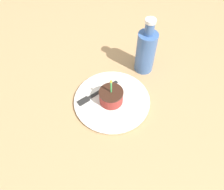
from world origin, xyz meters
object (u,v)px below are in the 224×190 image
Objects in this scene: fork at (96,94)px; bottle at (146,51)px; cake_slice at (111,96)px; plate at (112,100)px.

bottle is at bearing 166.44° from fork.
bottle reaches higher than cake_slice.
cake_slice reaches higher than fork.
plate is at bearing 1.36° from bottle.
plate is at bearing -167.81° from cake_slice.
plate is at bearing 108.75° from fork.
fork is at bearing -71.25° from plate.
bottle is at bearing -178.31° from cake_slice.
fork is (0.01, -0.06, -0.03)m from cake_slice.
cake_slice is 0.23m from bottle.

